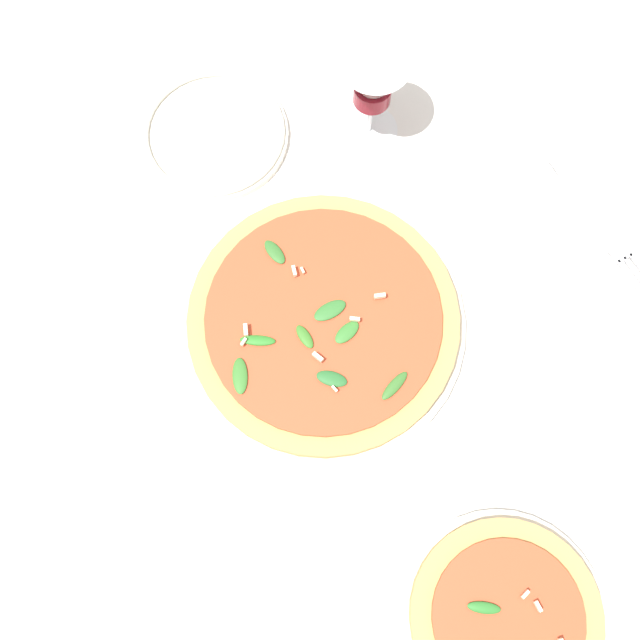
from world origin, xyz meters
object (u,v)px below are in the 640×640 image
object	(u,v)px
wine_glass	(373,86)
fork	(592,213)
shaker_pepper	(610,321)
pizza_arugula_main	(320,323)
pizza_personal_side	(505,617)
side_plate_white	(214,134)

from	to	relation	value
wine_glass	fork	size ratio (longest dim) A/B	0.64
shaker_pepper	wine_glass	bearing A→B (deg)	-158.49
pizza_arugula_main	pizza_personal_side	world-z (taller)	same
wine_glass	fork	distance (m)	0.32
pizza_personal_side	fork	bearing A→B (deg)	139.07
pizza_arugula_main	pizza_personal_side	distance (m)	0.39
pizza_arugula_main	wine_glass	distance (m)	0.30
side_plate_white	wine_glass	bearing A→B (deg)	69.28
side_plate_white	pizza_arugula_main	bearing A→B (deg)	4.10
wine_glass	side_plate_white	xyz separation A→B (m)	(-0.07, -0.19, -0.09)
shaker_pepper	pizza_personal_side	bearing A→B (deg)	-47.54
pizza_personal_side	fork	size ratio (longest dim) A/B	1.01
wine_glass	shaker_pepper	world-z (taller)	wine_glass
pizza_personal_side	wine_glass	distance (m)	0.63
pizza_personal_side	side_plate_white	xyz separation A→B (m)	(-0.69, -0.07, -0.01)
pizza_personal_side	fork	distance (m)	0.51
wine_glass	shaker_pepper	size ratio (longest dim) A/B	2.13
pizza_personal_side	wine_glass	size ratio (longest dim) A/B	1.59
fork	shaker_pepper	bearing A→B (deg)	-30.13
pizza_arugula_main	fork	bearing A→B (deg)	89.71
pizza_personal_side	fork	world-z (taller)	pizza_personal_side
pizza_personal_side	fork	xyz separation A→B (m)	(-0.38, 0.33, -0.01)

